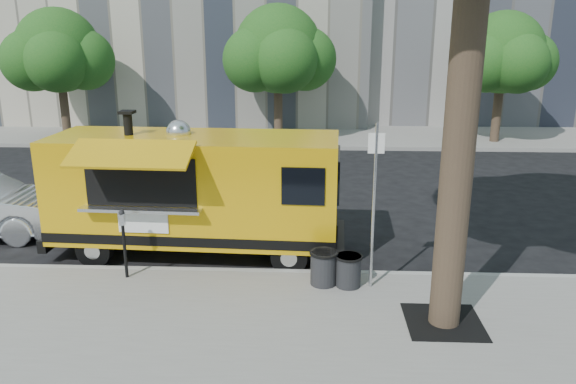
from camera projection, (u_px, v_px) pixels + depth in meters
The scene contains 13 objects.
ground at pixel (289, 259), 11.80m from camera, with size 120.00×120.00×0.00m, color black.
sidewalk at pixel (276, 365), 7.94m from camera, with size 60.00×6.00×0.15m, color gray.
curb at pixel (287, 274), 10.89m from camera, with size 60.00×0.14×0.16m, color #999993.
far_sidewalk at pixel (302, 136), 24.72m from camera, with size 60.00×5.00×0.15m, color gray.
tree_well at pixel (443, 322), 8.96m from camera, with size 1.20×1.20×0.02m, color black.
far_tree_a at pixel (58, 51), 22.96m from camera, with size 3.42×3.42×5.36m.
far_tree_b at pixel (278, 49), 22.94m from camera, with size 3.60×3.60×5.50m.
far_tree_c at pixel (503, 53), 22.30m from camera, with size 3.24×3.24×5.21m.
sign_post at pixel (374, 197), 9.73m from camera, with size 0.28×0.06×3.00m.
parking_meter at pixel (124, 236), 10.36m from camera, with size 0.11×0.11×1.33m.
food_truck at pixel (194, 190), 11.65m from camera, with size 6.27×2.98×3.04m.
trash_bin_left at pixel (348, 270), 10.15m from camera, with size 0.49×0.49×0.59m.
trash_bin_right at pixel (324, 267), 10.22m from camera, with size 0.52×0.52×0.63m.
Camera 1 is at (0.48, -10.92, 4.67)m, focal length 35.00 mm.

